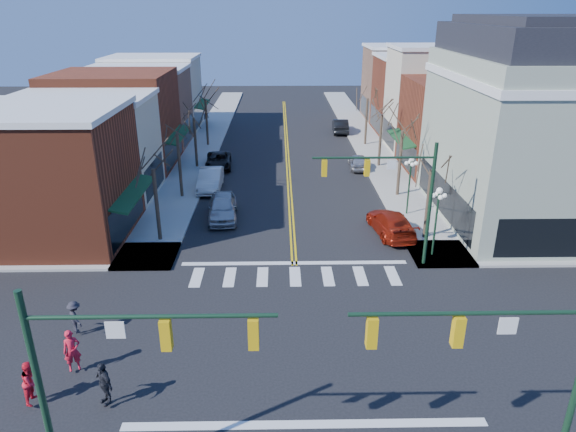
{
  "coord_description": "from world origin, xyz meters",
  "views": [
    {
      "loc": [
        -0.85,
        -18.64,
        13.75
      ],
      "look_at": [
        -0.36,
        8.17,
        2.8
      ],
      "focal_mm": 32.0,
      "sensor_mm": 36.0,
      "label": 1
    }
  ],
  "objects_px": {
    "car_right_mid": "(358,161)",
    "pedestrian_red_b": "(31,382)",
    "pedestrian_dark_b": "(75,317)",
    "car_left_far": "(218,161)",
    "pedestrian_dark_a": "(104,383)",
    "car_left_near": "(223,207)",
    "lamppost_midblock": "(410,176)",
    "car_right_near": "(391,223)",
    "car_left_mid": "(210,179)",
    "victorian_corner": "(543,123)",
    "car_right_far": "(340,126)",
    "pedestrian_red_a": "(72,351)",
    "lamppost_corner": "(437,210)"
  },
  "relations": [
    {
      "from": "pedestrian_red_b",
      "to": "pedestrian_dark_b",
      "type": "height_order",
      "value": "pedestrian_red_b"
    },
    {
      "from": "lamppost_corner",
      "to": "car_right_mid",
      "type": "height_order",
      "value": "lamppost_corner"
    },
    {
      "from": "car_right_far",
      "to": "pedestrian_red_a",
      "type": "relative_size",
      "value": 2.69
    },
    {
      "from": "victorian_corner",
      "to": "car_right_far",
      "type": "distance_m",
      "value": 28.96
    },
    {
      "from": "car_right_near",
      "to": "lamppost_midblock",
      "type": "bearing_deg",
      "value": -126.94
    },
    {
      "from": "victorian_corner",
      "to": "lamppost_corner",
      "type": "relative_size",
      "value": 3.29
    },
    {
      "from": "pedestrian_red_a",
      "to": "pedestrian_red_b",
      "type": "height_order",
      "value": "pedestrian_red_a"
    },
    {
      "from": "lamppost_corner",
      "to": "car_left_far",
      "type": "distance_m",
      "value": 23.62
    },
    {
      "from": "car_left_mid",
      "to": "car_left_far",
      "type": "xyz_separation_m",
      "value": [
        0.0,
        5.97,
        -0.15
      ]
    },
    {
      "from": "lamppost_midblock",
      "to": "pedestrian_red_a",
      "type": "relative_size",
      "value": 2.4
    },
    {
      "from": "car_right_mid",
      "to": "car_left_mid",
      "type": "bearing_deg",
      "value": 25.69
    },
    {
      "from": "lamppost_midblock",
      "to": "pedestrian_dark_a",
      "type": "distance_m",
      "value": 24.22
    },
    {
      "from": "lamppost_midblock",
      "to": "car_right_near",
      "type": "xyz_separation_m",
      "value": [
        -1.8,
        -3.16,
        -2.21
      ]
    },
    {
      "from": "victorian_corner",
      "to": "car_right_near",
      "type": "xyz_separation_m",
      "value": [
        -10.1,
        -2.66,
        -5.9
      ]
    },
    {
      "from": "lamppost_corner",
      "to": "car_left_near",
      "type": "height_order",
      "value": "lamppost_corner"
    },
    {
      "from": "car_right_mid",
      "to": "pedestrian_red_b",
      "type": "relative_size",
      "value": 2.31
    },
    {
      "from": "car_right_mid",
      "to": "car_right_far",
      "type": "relative_size",
      "value": 0.81
    },
    {
      "from": "pedestrian_dark_a",
      "to": "pedestrian_dark_b",
      "type": "xyz_separation_m",
      "value": [
        -2.7,
        4.5,
        -0.1
      ]
    },
    {
      "from": "lamppost_corner",
      "to": "car_right_mid",
      "type": "relative_size",
      "value": 1.09
    },
    {
      "from": "car_right_mid",
      "to": "pedestrian_red_b",
      "type": "distance_m",
      "value": 34.02
    },
    {
      "from": "car_left_far",
      "to": "pedestrian_dark_a",
      "type": "distance_m",
      "value": 30.44
    },
    {
      "from": "victorian_corner",
      "to": "car_right_far",
      "type": "height_order",
      "value": "victorian_corner"
    },
    {
      "from": "pedestrian_dark_a",
      "to": "car_left_far",
      "type": "bearing_deg",
      "value": 132.27
    },
    {
      "from": "victorian_corner",
      "to": "car_left_far",
      "type": "distance_m",
      "value": 26.73
    },
    {
      "from": "car_left_near",
      "to": "car_left_far",
      "type": "xyz_separation_m",
      "value": [
        -1.6,
        12.24,
        -0.16
      ]
    },
    {
      "from": "car_left_near",
      "to": "car_right_far",
      "type": "bearing_deg",
      "value": 62.62
    },
    {
      "from": "lamppost_corner",
      "to": "pedestrian_dark_b",
      "type": "height_order",
      "value": "lamppost_corner"
    },
    {
      "from": "victorian_corner",
      "to": "car_right_far",
      "type": "bearing_deg",
      "value": 110.86
    },
    {
      "from": "car_left_mid",
      "to": "pedestrian_red_b",
      "type": "relative_size",
      "value": 2.93
    },
    {
      "from": "car_left_near",
      "to": "car_left_mid",
      "type": "bearing_deg",
      "value": 99.99
    },
    {
      "from": "car_left_mid",
      "to": "pedestrian_dark_a",
      "type": "bearing_deg",
      "value": -92.76
    },
    {
      "from": "car_right_far",
      "to": "pedestrian_dark_a",
      "type": "distance_m",
      "value": 46.57
    },
    {
      "from": "lamppost_corner",
      "to": "pedestrian_red_a",
      "type": "bearing_deg",
      "value": -149.83
    },
    {
      "from": "pedestrian_red_a",
      "to": "victorian_corner",
      "type": "bearing_deg",
      "value": 5.66
    },
    {
      "from": "lamppost_midblock",
      "to": "pedestrian_red_b",
      "type": "bearing_deg",
      "value": -134.76
    },
    {
      "from": "lamppost_midblock",
      "to": "car_left_near",
      "type": "distance_m",
      "value": 13.18
    },
    {
      "from": "pedestrian_red_a",
      "to": "lamppost_midblock",
      "type": "bearing_deg",
      "value": 17.27
    },
    {
      "from": "lamppost_midblock",
      "to": "car_right_mid",
      "type": "xyz_separation_m",
      "value": [
        -1.8,
        11.45,
        -2.29
      ]
    },
    {
      "from": "lamppost_corner",
      "to": "car_left_near",
      "type": "distance_m",
      "value": 14.55
    },
    {
      "from": "victorian_corner",
      "to": "pedestrian_red_a",
      "type": "height_order",
      "value": "victorian_corner"
    },
    {
      "from": "victorian_corner",
      "to": "lamppost_corner",
      "type": "bearing_deg",
      "value": -144.14
    },
    {
      "from": "car_right_far",
      "to": "lamppost_midblock",
      "type": "bearing_deg",
      "value": 96.33
    },
    {
      "from": "car_left_near",
      "to": "pedestrian_red_b",
      "type": "distance_m",
      "value": 18.77
    },
    {
      "from": "lamppost_midblock",
      "to": "car_right_far",
      "type": "distance_m",
      "value": 26.15
    },
    {
      "from": "car_left_mid",
      "to": "car_right_mid",
      "type": "xyz_separation_m",
      "value": [
        12.8,
        5.5,
        -0.15
      ]
    },
    {
      "from": "victorian_corner",
      "to": "car_left_mid",
      "type": "distance_m",
      "value": 24.49
    },
    {
      "from": "car_left_near",
      "to": "lamppost_midblock",
      "type": "bearing_deg",
      "value": -2.92
    },
    {
      "from": "lamppost_midblock",
      "to": "car_left_far",
      "type": "distance_m",
      "value": 18.99
    },
    {
      "from": "car_left_far",
      "to": "pedestrian_red_b",
      "type": "height_order",
      "value": "pedestrian_red_b"
    },
    {
      "from": "pedestrian_dark_b",
      "to": "car_left_far",
      "type": "bearing_deg",
      "value": -49.11
    }
  ]
}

